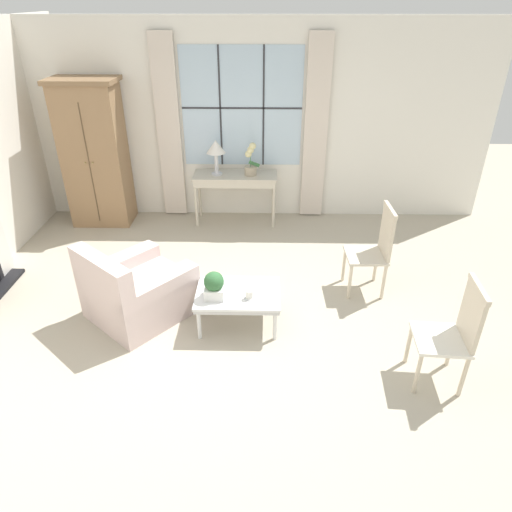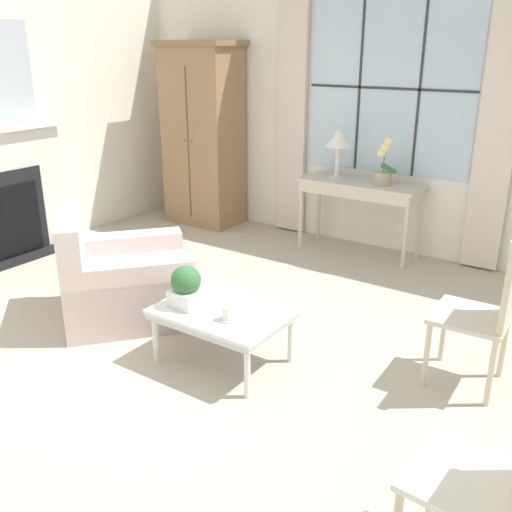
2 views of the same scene
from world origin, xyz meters
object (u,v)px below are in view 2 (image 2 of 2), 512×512
Objects in this scene: accent_chair_wooden at (499,468)px; pillar_candle at (227,314)px; armoire at (203,135)px; table_lamp at (339,140)px; console_table at (361,190)px; coffee_table at (223,315)px; potted_plant_small at (186,286)px; potted_orchid at (384,166)px; armchair_upholstered at (123,283)px; side_chair_wooden at (491,302)px.

accent_chair_wooden is 9.34× the size of pillar_candle.
armoire reaches higher than table_lamp.
accent_chair_wooden reaches higher than console_table.
coffee_table is 0.18m from pillar_candle.
coffee_table is 3.01× the size of potted_plant_small.
accent_chair_wooden is at bearing -17.87° from potted_plant_small.
pillar_candle is (0.07, -2.60, -0.50)m from potted_orchid.
pillar_candle is (0.35, -0.02, -0.10)m from potted_plant_small.
potted_orchid is 2.65m from pillar_candle.
console_table is at bearing 0.61° from armoire.
table_lamp is 2.75m from pillar_candle.
potted_orchid reaches higher than console_table.
armchair_upholstered is at bearing -115.52° from potted_orchid.
table_lamp is at bearing 125.41° from accent_chair_wooden.
potted_orchid is 0.45× the size of side_chair_wooden.
side_chair_wooden is at bearing 29.23° from pillar_candle.
potted_orchid is at bearing 91.49° from pillar_candle.
side_chair_wooden is 1.90m from potted_plant_small.
accent_chair_wooden is 1.88m from pillar_candle.
side_chair_wooden reaches higher than accent_chair_wooden.
armoire reaches higher than side_chair_wooden.
armoire is 7.29× the size of potted_plant_small.
console_table is 2.50m from side_chair_wooden.
potted_orchid is 3.76m from accent_chair_wooden.
table_lamp is at bearing -179.76° from potted_orchid.
armoire is 2.03m from console_table.
table_lamp is (1.73, 0.01, 0.09)m from armoire.
side_chair_wooden is at bearing 23.58° from potted_plant_small.
console_table is at bearing 94.00° from coffee_table.
coffee_table is (0.44, -2.49, -0.78)m from table_lamp.
accent_chair_wooden is 3.54× the size of potted_plant_small.
side_chair_wooden is at bearing -43.05° from table_lamp.
accent_chair_wooden is 2.22m from potted_plant_small.
armchair_upholstered is at bearing 168.86° from pillar_candle.
coffee_table is (1.08, -0.13, 0.07)m from armchair_upholstered.
table_lamp is 4.04m from accent_chair_wooden.
armchair_upholstered is at bearing -168.15° from side_chair_wooden.
accent_chair_wooden reaches higher than coffee_table.
side_chair_wooden is (2.59, 0.54, 0.30)m from armchair_upholstered.
potted_orchid is at bearing 88.78° from coffee_table.
armchair_upholstered is at bearing 165.66° from potted_plant_small.
pillar_candle is (0.12, -0.11, 0.09)m from coffee_table.
side_chair_wooden is at bearing 11.85° from armchair_upholstered.
accent_chair_wooden reaches higher than pillar_candle.
console_table is 2.57m from armchair_upholstered.
potted_plant_small is 0.36m from pillar_candle.
table_lamp is at bearing 94.63° from potted_plant_small.
pillar_candle is at bearing -83.54° from console_table.
armoire reaches higher than armchair_upholstered.
armchair_upholstered reaches higher than console_table.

